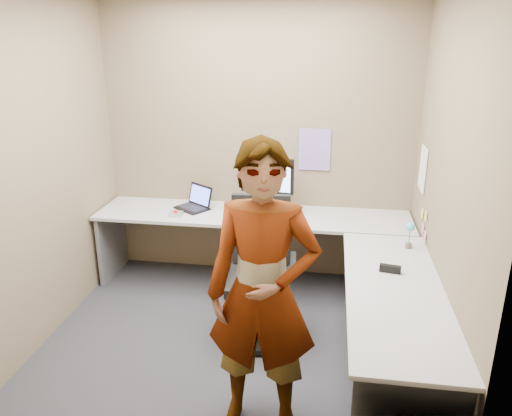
% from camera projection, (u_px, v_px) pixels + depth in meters
% --- Properties ---
extents(ground, '(3.00, 3.00, 0.00)m').
position_uv_depth(ground, '(234.00, 339.00, 4.05)').
color(ground, black).
rests_on(ground, ground).
extents(wall_back, '(3.00, 0.00, 3.00)m').
position_uv_depth(wall_back, '(258.00, 142.00, 4.81)').
color(wall_back, '#746247').
rests_on(wall_back, ground).
extents(wall_right, '(0.00, 2.70, 2.70)m').
position_uv_depth(wall_right, '(447.00, 188.00, 3.39)').
color(wall_right, '#746247').
rests_on(wall_right, ground).
extents(wall_left, '(0.00, 2.70, 2.70)m').
position_uv_depth(wall_left, '(39.00, 171.00, 3.81)').
color(wall_left, '#746247').
rests_on(wall_left, ground).
extents(desk, '(2.98, 2.58, 0.73)m').
position_uv_depth(desk, '(293.00, 257.00, 4.15)').
color(desk, '#A1A1A1').
rests_on(desk, ground).
extents(paper_ream, '(0.34, 0.27, 0.06)m').
position_uv_depth(paper_ream, '(267.00, 211.00, 4.71)').
color(paper_ream, red).
rests_on(paper_ream, desk).
extents(monitor, '(0.50, 0.17, 0.48)m').
position_uv_depth(monitor, '(267.00, 178.00, 4.62)').
color(monitor, black).
rests_on(monitor, paper_ream).
extents(laptop, '(0.40, 0.39, 0.22)m').
position_uv_depth(laptop, '(196.00, 203.00, 4.86)').
color(laptop, black).
rests_on(laptop, desk).
extents(trackball_mouse, '(0.12, 0.08, 0.07)m').
position_uv_depth(trackball_mouse, '(176.00, 214.00, 4.64)').
color(trackball_mouse, '#B7B7BC').
rests_on(trackball_mouse, desk).
extents(origami, '(0.10, 0.10, 0.06)m').
position_uv_depth(origami, '(258.00, 218.00, 4.53)').
color(origami, white).
rests_on(origami, desk).
extents(stapler, '(0.15, 0.07, 0.05)m').
position_uv_depth(stapler, '(390.00, 269.00, 3.56)').
color(stapler, black).
rests_on(stapler, desk).
extents(flower, '(0.07, 0.07, 0.22)m').
position_uv_depth(flower, '(410.00, 231.00, 3.92)').
color(flower, brown).
rests_on(flower, desk).
extents(calendar_purple, '(0.30, 0.01, 0.40)m').
position_uv_depth(calendar_purple, '(314.00, 150.00, 4.74)').
color(calendar_purple, '#846BB7').
rests_on(calendar_purple, wall_back).
extents(calendar_white, '(0.01, 0.28, 0.38)m').
position_uv_depth(calendar_white, '(423.00, 169.00, 4.26)').
color(calendar_white, white).
rests_on(calendar_white, wall_right).
extents(sticky_note_a, '(0.01, 0.07, 0.07)m').
position_uv_depth(sticky_note_a, '(426.00, 216.00, 4.03)').
color(sticky_note_a, '#F2E059').
rests_on(sticky_note_a, wall_right).
extents(sticky_note_b, '(0.01, 0.07, 0.07)m').
position_uv_depth(sticky_note_b, '(423.00, 229.00, 4.12)').
color(sticky_note_b, pink).
rests_on(sticky_note_b, wall_right).
extents(sticky_note_c, '(0.01, 0.07, 0.07)m').
position_uv_depth(sticky_note_c, '(425.00, 236.00, 4.02)').
color(sticky_note_c, pink).
rests_on(sticky_note_c, wall_right).
extents(sticky_note_d, '(0.01, 0.07, 0.07)m').
position_uv_depth(sticky_note_d, '(422.00, 213.00, 4.18)').
color(sticky_note_d, '#F2E059').
rests_on(sticky_note_d, wall_right).
extents(office_chair, '(0.60, 0.60, 1.12)m').
position_uv_depth(office_chair, '(259.00, 282.00, 4.00)').
color(office_chair, black).
rests_on(office_chair, ground).
extents(person, '(0.68, 0.45, 1.83)m').
position_uv_depth(person, '(263.00, 293.00, 2.91)').
color(person, '#999399').
rests_on(person, ground).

